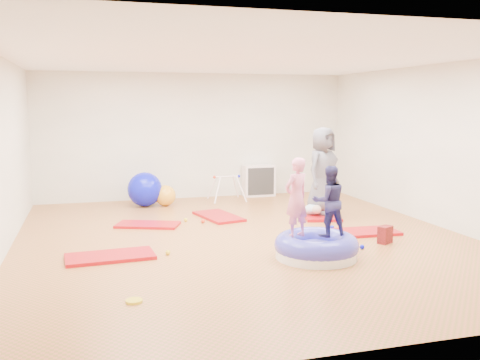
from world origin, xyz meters
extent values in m
cube|color=#BA603B|center=(0.00, 0.00, 0.00)|extent=(7.00, 8.00, 0.01)
cube|color=white|center=(0.00, 0.00, 2.80)|extent=(7.00, 8.00, 0.01)
cube|color=white|center=(0.00, 4.00, 1.40)|extent=(7.00, 0.01, 2.80)
cube|color=white|center=(0.00, -4.00, 1.40)|extent=(7.00, 0.01, 2.80)
cube|color=white|center=(-3.50, 0.00, 1.40)|extent=(0.01, 8.00, 2.80)
cube|color=white|center=(3.50, 0.00, 1.40)|extent=(0.01, 8.00, 2.80)
cube|color=#B40000|center=(-2.10, -0.52, 0.02)|extent=(1.23, 0.68, 0.05)
cube|color=#B40000|center=(-1.38, 1.34, 0.02)|extent=(1.19, 0.89, 0.04)
cube|color=#B40000|center=(-0.03, 1.69, 0.02)|extent=(0.82, 1.25, 0.05)
cube|color=#B40000|center=(1.95, -0.18, 0.02)|extent=(1.21, 0.65, 0.05)
cube|color=#B40000|center=(1.89, 1.38, 0.03)|extent=(0.94, 1.41, 0.05)
cylinder|color=white|center=(0.65, -1.27, 0.06)|extent=(1.13, 1.13, 0.13)
torus|color=#3838BF|center=(0.65, -1.27, 0.18)|extent=(1.16, 1.16, 0.31)
ellipsoid|color=#3838BF|center=(0.65, -1.27, 0.11)|extent=(0.62, 0.62, 0.28)
imported|color=pink|center=(0.39, -1.16, 0.89)|extent=(0.48, 0.41, 1.10)
imported|color=navy|center=(0.84, -1.24, 0.83)|extent=(0.50, 0.41, 0.99)
imported|color=#595862|center=(1.91, 1.32, 0.87)|extent=(0.95, 0.86, 1.63)
ellipsoid|color=silver|center=(1.69, 1.22, 0.16)|extent=(0.36, 0.23, 0.21)
sphere|color=#CAA38E|center=(1.69, 1.05, 0.18)|extent=(0.17, 0.17, 0.17)
sphere|color=green|center=(0.68, -1.31, 0.04)|extent=(0.07, 0.07, 0.07)
sphere|color=yellow|center=(-0.68, 1.49, 0.04)|extent=(0.07, 0.07, 0.07)
sphere|color=yellow|center=(-1.31, -0.58, 0.04)|extent=(0.07, 0.07, 0.07)
sphere|color=#0C11D8|center=(1.61, 0.23, 0.04)|extent=(0.07, 0.07, 0.07)
sphere|color=#0C11D8|center=(1.48, -1.05, 0.04)|extent=(0.07, 0.07, 0.07)
sphere|color=red|center=(-0.41, 1.31, 0.04)|extent=(0.07, 0.07, 0.07)
sphere|color=#0C11D8|center=(-1.23, 3.22, 0.36)|extent=(0.71, 0.71, 0.71)
sphere|color=gold|center=(-0.82, 3.15, 0.22)|extent=(0.44, 0.44, 0.44)
cylinder|color=white|center=(0.28, 3.04, 0.30)|extent=(0.21, 0.22, 0.57)
cylinder|color=white|center=(0.28, 3.52, 0.30)|extent=(0.21, 0.22, 0.57)
cylinder|color=white|center=(0.81, 3.04, 0.30)|extent=(0.21, 0.22, 0.57)
cylinder|color=white|center=(0.81, 3.52, 0.30)|extent=(0.21, 0.22, 0.57)
cylinder|color=white|center=(0.55, 3.28, 0.55)|extent=(0.55, 0.03, 0.03)
sphere|color=red|center=(0.27, 3.28, 0.55)|extent=(0.07, 0.07, 0.07)
sphere|color=#0C11D8|center=(0.82, 3.28, 0.55)|extent=(0.07, 0.07, 0.07)
cube|color=white|center=(1.44, 3.80, 0.36)|extent=(0.73, 0.35, 0.73)
cube|color=#2E2E2E|center=(1.44, 3.63, 0.36)|extent=(0.62, 0.02, 0.62)
cube|color=white|center=(1.44, 3.75, 0.36)|extent=(0.02, 0.25, 0.64)
cube|color=white|center=(1.44, 3.75, 0.36)|extent=(0.64, 0.25, 0.02)
cylinder|color=#0E9482|center=(1.18, -0.64, 0.04)|extent=(0.36, 0.36, 0.08)
cube|color=red|center=(1.98, -0.84, 0.13)|extent=(0.27, 0.24, 0.27)
cylinder|color=yellow|center=(-1.92, -2.29, 0.01)|extent=(0.18, 0.18, 0.03)
camera|label=1|loc=(-2.32, -7.88, 2.10)|focal=40.00mm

